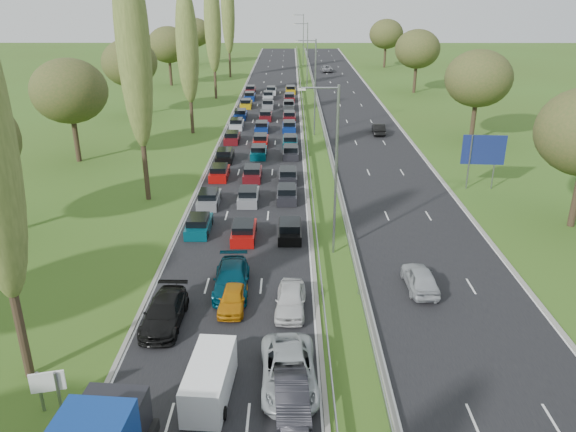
{
  "coord_description": "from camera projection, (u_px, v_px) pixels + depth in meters",
  "views": [
    {
      "loc": [
        1.36,
        6.31,
        17.8
      ],
      "look_at": [
        1.2,
        46.29,
        1.5
      ],
      "focal_mm": 35.0,
      "sensor_mm": 36.0,
      "label": 1
    }
  ],
  "objects": [
    {
      "name": "ground",
      "position": [
        314.0,
        131.0,
        74.94
      ],
      "size": [
        260.0,
        260.0,
        0.0
      ],
      "primitive_type": "plane",
      "color": "#3B561B",
      "rests_on": "ground"
    },
    {
      "name": "near_carriageway",
      "position": [
        264.0,
        127.0,
        77.28
      ],
      "size": [
        10.5,
        215.0,
        0.04
      ],
      "primitive_type": "cube",
      "color": "black",
      "rests_on": "ground"
    },
    {
      "name": "far_carriageway",
      "position": [
        362.0,
        127.0,
        77.23
      ],
      "size": [
        10.5,
        215.0,
        0.04
      ],
      "primitive_type": "cube",
      "color": "black",
      "rests_on": "ground"
    },
    {
      "name": "central_reservation",
      "position": [
        313.0,
        123.0,
        77.05
      ],
      "size": [
        2.36,
        215.0,
        0.32
      ],
      "color": "gray",
      "rests_on": "ground"
    },
    {
      "name": "lamp_columns",
      "position": [
        315.0,
        88.0,
        70.83
      ],
      "size": [
        0.18,
        140.18,
        12.0
      ],
      "color": "gray",
      "rests_on": "ground"
    },
    {
      "name": "poplar_row",
      "position": [
        169.0,
        43.0,
        59.37
      ],
      "size": [
        2.8,
        127.8,
        22.44
      ],
      "color": "#2D2116",
      "rests_on": "ground"
    },
    {
      "name": "woodland_left",
      "position": [
        57.0,
        97.0,
        56.05
      ],
      "size": [
        8.0,
        166.0,
        11.1
      ],
      "color": "#2D2116",
      "rests_on": "ground"
    },
    {
      "name": "woodland_right",
      "position": [
        503.0,
        90.0,
        59.62
      ],
      "size": [
        8.0,
        153.0,
        11.1
      ],
      "color": "#2D2116",
      "rests_on": "ground"
    },
    {
      "name": "traffic_queue_fill",
      "position": [
        262.0,
        133.0,
        72.46
      ],
      "size": [
        9.1,
        68.09,
        0.8
      ],
      "color": "#053F4C",
      "rests_on": "ground"
    },
    {
      "name": "near_car_3",
      "position": [
        164.0,
        312.0,
        31.72
      ],
      "size": [
        2.21,
        5.22,
        1.5
      ],
      "primitive_type": "imported",
      "rotation": [
        0.0,
        0.0,
        -0.02
      ],
      "color": "black",
      "rests_on": "near_carriageway"
    },
    {
      "name": "near_car_7",
      "position": [
        232.0,
        279.0,
        35.31
      ],
      "size": [
        2.33,
        5.4,
        1.55
      ],
      "primitive_type": "imported",
      "rotation": [
        0.0,
        0.0,
        0.03
      ],
      "color": "#043648",
      "rests_on": "near_carriageway"
    },
    {
      "name": "near_car_8",
      "position": [
        233.0,
        298.0,
        33.39
      ],
      "size": [
        1.7,
        3.89,
        1.3
      ],
      "primitive_type": "imported",
      "rotation": [
        0.0,
        0.0,
        -0.04
      ],
      "color": "#C1760C",
      "rests_on": "near_carriageway"
    },
    {
      "name": "near_car_9",
      "position": [
        291.0,
        395.0,
        25.34
      ],
      "size": [
        1.82,
        4.46,
        1.44
      ],
      "primitive_type": "imported",
      "rotation": [
        0.0,
        0.0,
        0.07
      ],
      "color": "black",
      "rests_on": "near_carriageway"
    },
    {
      "name": "near_car_10",
      "position": [
        289.0,
        371.0,
        26.8
      ],
      "size": [
        2.9,
        5.84,
        1.59
      ],
      "primitive_type": "imported",
      "rotation": [
        0.0,
        0.0,
        0.05
      ],
      "color": "#A4ABAE",
      "rests_on": "near_carriageway"
    },
    {
      "name": "near_car_12",
      "position": [
        291.0,
        300.0,
        33.05
      ],
      "size": [
        1.96,
        4.4,
        1.47
      ],
      "primitive_type": "imported",
      "rotation": [
        0.0,
        0.0,
        -0.05
      ],
      "color": "silver",
      "rests_on": "near_carriageway"
    },
    {
      "name": "far_car_0",
      "position": [
        420.0,
        278.0,
        35.45
      ],
      "size": [
        1.88,
        4.43,
        1.49
      ],
      "primitive_type": "imported",
      "rotation": [
        0.0,
        0.0,
        3.17
      ],
      "color": "#A2A6AC",
      "rests_on": "far_carriageway"
    },
    {
      "name": "far_car_1",
      "position": [
        379.0,
        129.0,
        73.2
      ],
      "size": [
        1.7,
        4.29,
        1.39
      ],
      "primitive_type": "imported",
      "rotation": [
        0.0,
        0.0,
        3.09
      ],
      "color": "black",
      "rests_on": "far_carriageway"
    },
    {
      "name": "far_car_2",
      "position": [
        327.0,
        68.0,
        127.72
      ],
      "size": [
        2.51,
        5.24,
        1.44
      ],
      "primitive_type": "imported",
      "rotation": [
        0.0,
        0.0,
        3.17
      ],
      "color": "gray",
      "rests_on": "far_carriageway"
    },
    {
      "name": "white_van_rear",
      "position": [
        210.0,
        377.0,
        26.17
      ],
      "size": [
        1.83,
        4.67,
        1.88
      ],
      "rotation": [
        0.0,
        0.0,
        -0.07
      ],
      "color": "white",
      "rests_on": "near_carriageway"
    },
    {
      "name": "info_sign",
      "position": [
        48.0,
        386.0,
        24.94
      ],
      "size": [
        1.48,
        0.45,
        2.1
      ],
      "color": "gray",
      "rests_on": "ground"
    },
    {
      "name": "direction_sign",
      "position": [
        483.0,
        152.0,
        52.29
      ],
      "size": [
        4.0,
        0.4,
        5.2
      ],
      "color": "gray",
      "rests_on": "ground"
    }
  ]
}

